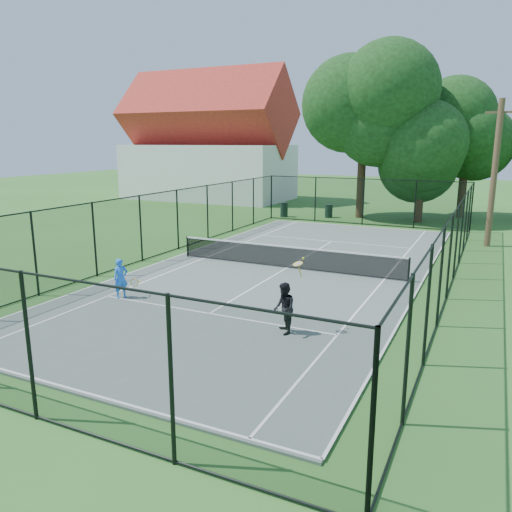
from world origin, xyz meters
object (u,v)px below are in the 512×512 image
at_px(utility_pole, 494,173).
at_px(player_black, 284,308).
at_px(tennis_net, 287,256).
at_px(trash_bin_left, 284,210).
at_px(player_blue, 121,278).
at_px(trash_bin_right, 329,211).

height_order(utility_pole, player_black, utility_pole).
distance_m(tennis_net, trash_bin_left, 15.24).
height_order(player_blue, player_black, player_black).
xyz_separation_m(tennis_net, trash_bin_left, (-5.95, 14.03, -0.06)).
relative_size(trash_bin_right, player_black, 0.45).
height_order(tennis_net, trash_bin_right, tennis_net).
height_order(utility_pole, player_blue, utility_pole).
distance_m(utility_pole, player_black, 16.88).
bearing_deg(player_black, tennis_net, 111.46).
bearing_deg(trash_bin_right, player_black, -75.60).
xyz_separation_m(utility_pole, player_black, (-4.83, -15.90, -2.96)).
xyz_separation_m(tennis_net, utility_pole, (7.54, 9.00, 3.17)).
bearing_deg(player_blue, player_black, -5.68).
distance_m(tennis_net, trash_bin_right, 15.35).
xyz_separation_m(trash_bin_left, player_blue, (2.37, -20.30, 0.22)).
bearing_deg(trash_bin_left, utility_pole, -20.44).
relative_size(trash_bin_left, player_black, 0.49).
relative_size(tennis_net, trash_bin_left, 9.84).
xyz_separation_m(tennis_net, player_black, (2.71, -6.90, 0.21)).
height_order(tennis_net, trash_bin_left, trash_bin_left).
xyz_separation_m(trash_bin_right, utility_pole, (10.47, -6.07, 3.27)).
relative_size(utility_pole, player_blue, 5.42).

